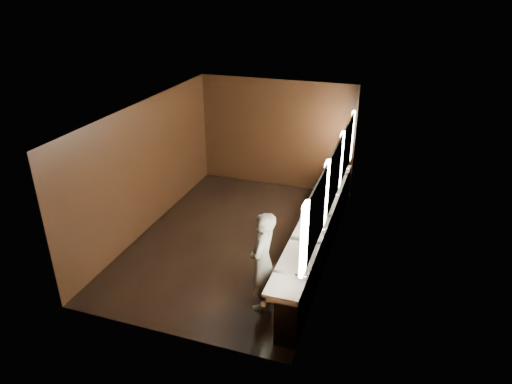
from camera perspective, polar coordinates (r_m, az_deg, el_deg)
floor at (r=9.78m, az=-2.58°, el=-5.88°), size 6.00×6.00×0.00m
ceiling at (r=8.66m, az=-2.94°, el=10.14°), size 4.00×6.00×0.02m
wall_back at (r=11.79m, az=2.53°, el=7.24°), size 4.00×0.02×2.80m
wall_front at (r=6.77m, az=-11.99°, el=-8.18°), size 4.00×0.02×2.80m
wall_left at (r=9.99m, az=-13.53°, el=3.07°), size 0.02×6.00×2.80m
wall_right at (r=8.67m, az=9.69°, el=-0.08°), size 0.02×6.00×2.80m
sink_counter at (r=9.12m, az=7.99°, el=-5.04°), size 0.55×5.40×1.01m
mirror_band at (r=8.53m, az=9.73°, el=2.06°), size 0.06×5.03×1.15m
person at (r=7.51m, az=0.84°, el=-8.66°), size 0.43×0.65×1.75m
trash_bin at (r=9.04m, az=6.21°, el=-6.85°), size 0.39×0.39×0.56m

